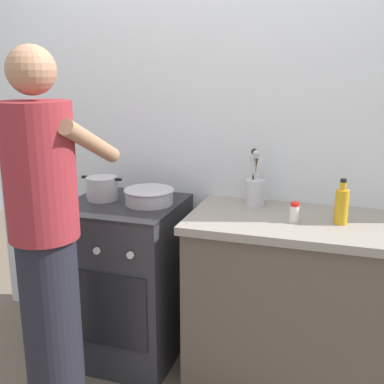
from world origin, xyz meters
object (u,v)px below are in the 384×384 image
(spice_bottle, at_px, (294,212))
(oil_bottle, at_px, (342,206))
(person, at_px, (46,246))
(pot, at_px, (102,188))
(utensil_crock, at_px, (255,188))
(mixing_bowl, at_px, (149,196))
(stove_range, at_px, (126,279))

(spice_bottle, xyz_separation_m, oil_bottle, (0.21, 0.04, 0.04))
(oil_bottle, height_order, person, person)
(pot, height_order, spice_bottle, pot)
(utensil_crock, height_order, person, person)
(spice_bottle, xyz_separation_m, person, (-1.00, -0.54, -0.09))
(pot, xyz_separation_m, mixing_bowl, (0.28, 0.00, -0.02))
(spice_bottle, height_order, person, person)
(person, bearing_deg, spice_bottle, 28.31)
(oil_bottle, bearing_deg, pot, 178.31)
(pot, bearing_deg, spice_bottle, -4.18)
(oil_bottle, xyz_separation_m, person, (-1.21, -0.58, -0.13))
(pot, relative_size, mixing_bowl, 0.87)
(oil_bottle, bearing_deg, mixing_bowl, 177.82)
(mixing_bowl, height_order, person, person)
(pot, distance_m, mixing_bowl, 0.28)
(oil_bottle, bearing_deg, person, -154.43)
(pot, relative_size, oil_bottle, 1.10)
(pot, height_order, oil_bottle, oil_bottle)
(stove_range, bearing_deg, oil_bottle, -0.47)
(stove_range, height_order, utensil_crock, utensil_crock)
(spice_bottle, bearing_deg, pot, 175.82)
(stove_range, relative_size, utensil_crock, 2.98)
(utensil_crock, relative_size, spice_bottle, 3.13)
(mixing_bowl, bearing_deg, spice_bottle, -5.69)
(utensil_crock, distance_m, person, 1.09)
(oil_bottle, distance_m, person, 1.35)
(pot, distance_m, oil_bottle, 1.27)
(pot, height_order, utensil_crock, utensil_crock)
(pot, distance_m, spice_bottle, 1.06)
(stove_range, distance_m, person, 0.72)
(utensil_crock, relative_size, oil_bottle, 1.40)
(spice_bottle, bearing_deg, utensil_crock, 136.18)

